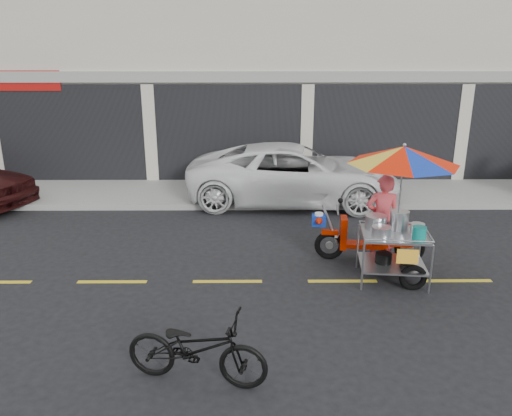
{
  "coord_description": "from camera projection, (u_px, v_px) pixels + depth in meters",
  "views": [
    {
      "loc": [
        -1.56,
        -7.85,
        3.87
      ],
      "look_at": [
        -1.5,
        0.6,
        1.15
      ],
      "focal_mm": 35.0,
      "sensor_mm": 36.0,
      "label": 1
    }
  ],
  "objects": [
    {
      "name": "shophouse_block",
      "position": [
        377.0,
        37.0,
        17.46
      ],
      "size": [
        36.0,
        8.11,
        10.4
      ],
      "color": "beige",
      "rests_on": "ground"
    },
    {
      "name": "near_bicycle",
      "position": [
        196.0,
        348.0,
        5.94
      ],
      "size": [
        1.83,
        0.97,
        0.92
      ],
      "primitive_type": "imported",
      "rotation": [
        0.0,
        0.0,
        1.35
      ],
      "color": "black",
      "rests_on": "ground"
    },
    {
      "name": "ground",
      "position": [
        342.0,
        281.0,
        8.66
      ],
      "size": [
        90.0,
        90.0,
        0.0
      ],
      "primitive_type": "plane",
      "color": "black"
    },
    {
      "name": "centerline",
      "position": [
        342.0,
        281.0,
        8.66
      ],
      "size": [
        42.0,
        0.1,
        0.01
      ],
      "primitive_type": "cube",
      "color": "gold",
      "rests_on": "ground"
    },
    {
      "name": "white_pickup",
      "position": [
        294.0,
        174.0,
        12.9
      ],
      "size": [
        5.6,
        2.89,
        1.51
      ],
      "primitive_type": "imported",
      "rotation": [
        0.0,
        0.0,
        1.5
      ],
      "color": "white",
      "rests_on": "ground"
    },
    {
      "name": "sidewalk",
      "position": [
        309.0,
        191.0,
        13.88
      ],
      "size": [
        45.0,
        3.0,
        0.15
      ],
      "primitive_type": "cube",
      "color": "gray",
      "rests_on": "ground"
    },
    {
      "name": "food_vendor_rig",
      "position": [
        393.0,
        192.0,
        8.59
      ],
      "size": [
        2.39,
        2.09,
        2.4
      ],
      "rotation": [
        0.0,
        0.0,
        -0.11
      ],
      "color": "black",
      "rests_on": "ground"
    }
  ]
}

